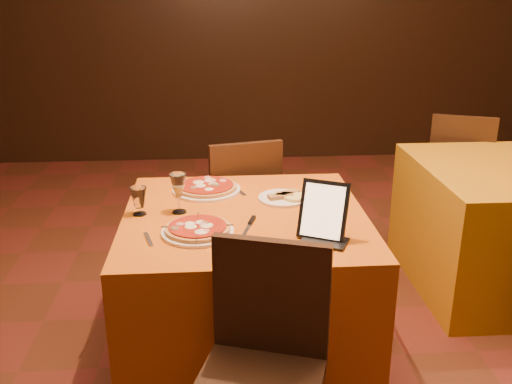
{
  "coord_description": "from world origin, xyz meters",
  "views": [
    {
      "loc": [
        -0.54,
        -2.33,
        1.73
      ],
      "look_at": [
        -0.36,
        0.06,
        0.86
      ],
      "focal_mm": 40.0,
      "sensor_mm": 36.0,
      "label": 1
    }
  ],
  "objects": [
    {
      "name": "water_glass",
      "position": [
        -0.89,
        0.1,
        0.81
      ],
      "size": [
        0.1,
        0.1,
        0.13
      ],
      "primitive_type": null,
      "rotation": [
        0.0,
        0.0,
        0.37
      ],
      "color": "white",
      "rests_on": "main_table"
    },
    {
      "name": "wine_glass",
      "position": [
        -0.71,
        0.11,
        0.84
      ],
      "size": [
        0.1,
        0.1,
        0.19
      ],
      "primitive_type": null,
      "rotation": [
        0.0,
        0.0,
        0.25
      ],
      "color": "#D8D17A",
      "rests_on": "main_table"
    },
    {
      "name": "pizza_far",
      "position": [
        -0.59,
        0.39,
        0.77
      ],
      "size": [
        0.34,
        0.34,
        0.03
      ],
      "rotation": [
        0.0,
        0.0,
        -0.1
      ],
      "color": "white",
      "rests_on": "main_table"
    },
    {
      "name": "fork_far",
      "position": [
        -0.43,
        0.39,
        0.75
      ],
      "size": [
        0.08,
        0.17,
        0.01
      ],
      "primitive_type": "cube",
      "rotation": [
        0.0,
        0.0,
        1.91
      ],
      "color": "silver",
      "rests_on": "main_table"
    },
    {
      "name": "cutlet_dish",
      "position": [
        -0.22,
        0.24,
        0.76
      ],
      "size": [
        0.24,
        0.24,
        0.03
      ],
      "rotation": [
        0.0,
        0.0,
        -0.09
      ],
      "color": "white",
      "rests_on": "main_table"
    },
    {
      "name": "tablet",
      "position": [
        -0.11,
        -0.21,
        0.87
      ],
      "size": [
        0.22,
        0.18,
        0.24
      ],
      "primitive_type": "cube",
      "rotation": [
        -0.35,
        0.0,
        -0.46
      ],
      "color": "black",
      "rests_on": "main_table"
    },
    {
      "name": "knife",
      "position": [
        -0.41,
        -0.11,
        0.75
      ],
      "size": [
        0.07,
        0.19,
        0.01
      ],
      "primitive_type": "cube",
      "rotation": [
        0.0,
        0.0,
        1.28
      ],
      "color": "silver",
      "rests_on": "main_table"
    },
    {
      "name": "chair_side_far",
      "position": [
        1.2,
        1.47,
        0.46
      ],
      "size": [
        0.51,
        0.51,
        0.91
      ],
      "primitive_type": null,
      "rotation": [
        0.0,
        0.0,
        2.77
      ],
      "color": "black",
      "rests_on": "floor"
    },
    {
      "name": "fork_near",
      "position": [
        -0.82,
        -0.18,
        0.75
      ],
      "size": [
        0.05,
        0.14,
        0.01
      ],
      "primitive_type": "cube",
      "rotation": [
        0.0,
        0.0,
        1.85
      ],
      "color": "#AEAFB5",
      "rests_on": "main_table"
    },
    {
      "name": "side_table",
      "position": [
        1.2,
        0.68,
        0.38
      ],
      "size": [
        1.1,
        1.1,
        0.75
      ],
      "primitive_type": "cube",
      "color": "#AF710B",
      "rests_on": "floor"
    },
    {
      "name": "main_table",
      "position": [
        -0.41,
        0.08,
        0.38
      ],
      "size": [
        1.1,
        1.1,
        0.75
      ],
      "primitive_type": "cube",
      "color": "#C1570C",
      "rests_on": "floor"
    },
    {
      "name": "pizza_near",
      "position": [
        -0.62,
        -0.13,
        0.77
      ],
      "size": [
        0.31,
        0.31,
        0.03
      ],
      "rotation": [
        0.0,
        0.0,
        0.37
      ],
      "color": "white",
      "rests_on": "main_table"
    },
    {
      "name": "wall_back",
      "position": [
        0.0,
        3.5,
        1.4
      ],
      "size": [
        6.0,
        0.01,
        2.8
      ],
      "primitive_type": "cube",
      "color": "black",
      "rests_on": "floor"
    },
    {
      "name": "chair_main_far",
      "position": [
        -0.41,
        0.9,
        0.46
      ],
      "size": [
        0.54,
        0.54,
        0.91
      ],
      "primitive_type": null,
      "rotation": [
        0.0,
        0.0,
        3.37
      ],
      "color": "black",
      "rests_on": "floor"
    },
    {
      "name": "floor",
      "position": [
        0.0,
        0.0,
        -0.01
      ],
      "size": [
        6.0,
        7.0,
        0.01
      ],
      "primitive_type": "cube",
      "color": "#5E2D19",
      "rests_on": "ground"
    }
  ]
}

